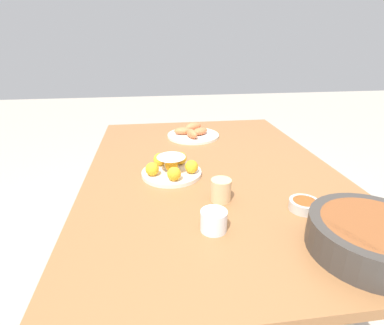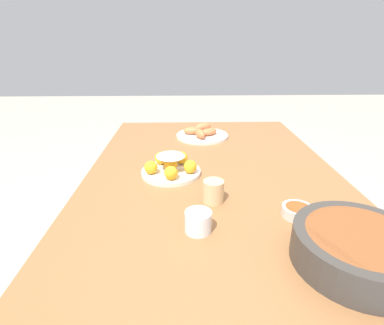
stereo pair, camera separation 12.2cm
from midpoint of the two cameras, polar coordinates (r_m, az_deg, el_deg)
ground_plane at (r=1.73m, az=5.35°, el=-25.53°), size 12.00×12.00×0.00m
dining_table at (r=1.30m, az=6.45°, el=-4.89°), size 1.49×1.02×0.78m
cake_plate at (r=1.20m, az=-1.14°, el=-0.92°), size 0.24×0.24×0.09m
serving_bowl at (r=0.87m, az=32.88°, el=-13.64°), size 0.31×0.31×0.09m
sauce_bowl at (r=1.01m, az=22.78°, el=-8.62°), size 0.10×0.10×0.03m
seafood_platter at (r=1.66m, az=4.00°, el=5.51°), size 0.28×0.28×0.06m
cup_near at (r=0.86m, az=5.32°, el=-11.26°), size 0.08×0.08×0.06m
cup_far at (r=1.01m, az=7.58°, el=-5.55°), size 0.07×0.07×0.08m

